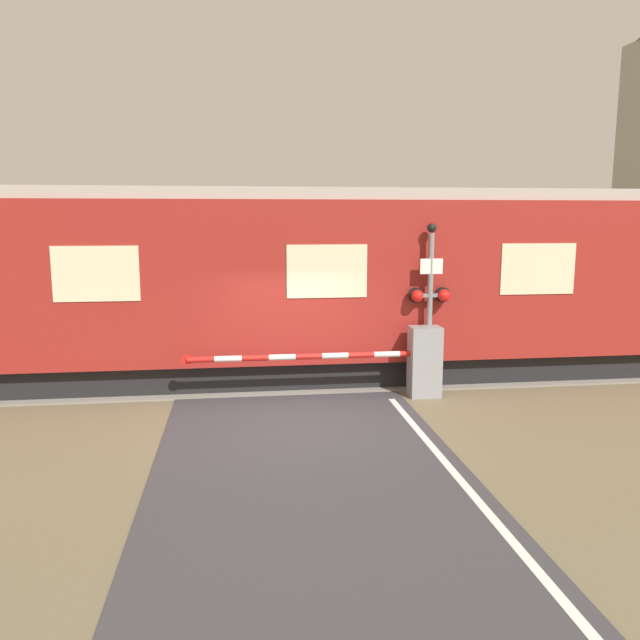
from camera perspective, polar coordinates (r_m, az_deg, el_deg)
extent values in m
plane|color=#6B6047|center=(10.93, -2.23, -9.20)|extent=(80.00, 80.00, 0.00)
cube|color=gray|center=(13.91, -3.41, -5.07)|extent=(36.00, 3.20, 0.03)
cube|color=#595451|center=(13.19, -3.19, -5.57)|extent=(36.00, 0.08, 0.10)
cube|color=#595451|center=(14.59, -3.62, -4.13)|extent=(36.00, 0.08, 0.10)
cube|color=black|center=(13.91, -0.26, -3.84)|extent=(14.42, 2.58, 0.60)
cube|color=maroon|center=(13.60, -0.26, 4.01)|extent=(15.67, 3.04, 3.22)
cube|color=#ADA89E|center=(13.55, -0.27, 11.30)|extent=(15.36, 2.80, 0.24)
cube|color=beige|center=(13.37, 19.31, 4.43)|extent=(1.57, 0.02, 1.03)
cube|color=beige|center=(12.07, 0.65, 4.48)|extent=(1.57, 0.02, 1.03)
cube|color=beige|center=(12.23, -19.82, 3.99)|extent=(1.57, 0.02, 1.03)
cube|color=gray|center=(12.37, 9.54, -3.77)|extent=(0.60, 0.44, 1.39)
cylinder|color=gray|center=(12.34, 9.56, -3.01)|extent=(0.16, 0.16, 0.18)
cylinder|color=red|center=(12.27, 8.43, -3.05)|extent=(0.51, 0.11, 0.11)
cylinder|color=white|center=(12.14, 6.12, -3.13)|extent=(0.51, 0.11, 0.11)
cylinder|color=red|center=(12.03, 3.77, -3.21)|extent=(0.51, 0.11, 0.11)
cylinder|color=white|center=(11.94, 1.38, -3.28)|extent=(0.51, 0.11, 0.11)
cylinder|color=red|center=(11.88, -1.04, -3.35)|extent=(0.51, 0.11, 0.11)
cylinder|color=white|center=(11.83, -3.48, -3.42)|extent=(0.51, 0.11, 0.11)
cylinder|color=red|center=(11.81, -5.94, -3.48)|extent=(0.51, 0.11, 0.11)
cylinder|color=white|center=(11.81, -8.40, -3.53)|extent=(0.51, 0.11, 0.11)
cylinder|color=red|center=(11.83, -10.86, -3.57)|extent=(0.51, 0.11, 0.11)
cylinder|color=red|center=(11.85, -12.09, -3.59)|extent=(0.20, 0.02, 0.20)
cylinder|color=gray|center=(12.43, 9.97, 0.49)|extent=(0.11, 0.11, 3.18)
cube|color=gray|center=(12.38, 10.02, 2.23)|extent=(0.66, 0.07, 0.07)
sphere|color=red|center=(12.25, 8.89, 2.19)|extent=(0.24, 0.24, 0.24)
sphere|color=red|center=(12.41, 11.27, 2.21)|extent=(0.24, 0.24, 0.24)
cylinder|color=black|center=(12.36, 8.75, 2.25)|extent=(0.30, 0.06, 0.30)
cylinder|color=black|center=(12.52, 11.11, 2.28)|extent=(0.30, 0.06, 0.30)
cube|color=white|center=(12.28, 10.15, 4.86)|extent=(0.45, 0.02, 0.30)
sphere|color=black|center=(12.29, 10.19, 8.30)|extent=(0.18, 0.18, 0.18)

